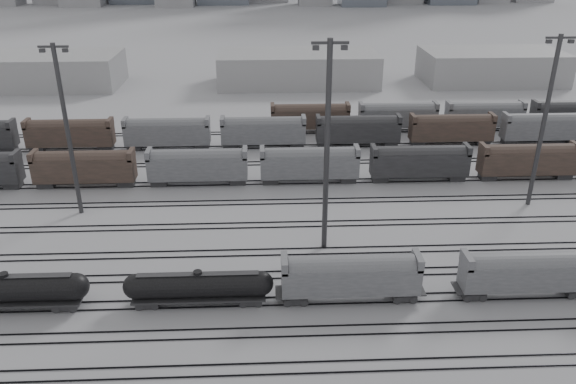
{
  "coord_description": "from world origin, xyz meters",
  "views": [
    {
      "loc": [
        1.24,
        -47.43,
        34.84
      ],
      "look_at": [
        4.17,
        19.71,
        4.0
      ],
      "focal_mm": 35.0,
      "sensor_mm": 36.0,
      "label": 1
    }
  ],
  "objects_px": {
    "hopper_car_a": "(351,274)",
    "light_mast_c": "(327,144)",
    "tank_car_b": "(199,286)",
    "hopper_car_b": "(528,271)",
    "tank_car_a": "(7,289)"
  },
  "relations": [
    {
      "from": "tank_car_b",
      "to": "hopper_car_b",
      "type": "height_order",
      "value": "hopper_car_b"
    },
    {
      "from": "tank_car_a",
      "to": "tank_car_b",
      "type": "distance_m",
      "value": 19.23
    },
    {
      "from": "tank_car_b",
      "to": "hopper_car_a",
      "type": "bearing_deg",
      "value": 0.0
    },
    {
      "from": "hopper_car_a",
      "to": "tank_car_a",
      "type": "bearing_deg",
      "value": 180.0
    },
    {
      "from": "hopper_car_b",
      "to": "light_mast_c",
      "type": "height_order",
      "value": "light_mast_c"
    },
    {
      "from": "hopper_car_b",
      "to": "light_mast_c",
      "type": "relative_size",
      "value": 0.56
    },
    {
      "from": "tank_car_b",
      "to": "hopper_car_a",
      "type": "height_order",
      "value": "hopper_car_a"
    },
    {
      "from": "tank_car_b",
      "to": "hopper_car_a",
      "type": "distance_m",
      "value": 15.64
    },
    {
      "from": "hopper_car_a",
      "to": "light_mast_c",
      "type": "distance_m",
      "value": 15.21
    },
    {
      "from": "hopper_car_b",
      "to": "tank_car_a",
      "type": "bearing_deg",
      "value": 180.0
    },
    {
      "from": "hopper_car_a",
      "to": "hopper_car_b",
      "type": "height_order",
      "value": "hopper_car_a"
    },
    {
      "from": "hopper_car_b",
      "to": "tank_car_b",
      "type": "bearing_deg",
      "value": -180.0
    },
    {
      "from": "tank_car_a",
      "to": "tank_car_b",
      "type": "height_order",
      "value": "tank_car_a"
    },
    {
      "from": "tank_car_b",
      "to": "light_mast_c",
      "type": "distance_m",
      "value": 21.15
    },
    {
      "from": "hopper_car_a",
      "to": "hopper_car_b",
      "type": "distance_m",
      "value": 18.59
    }
  ]
}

